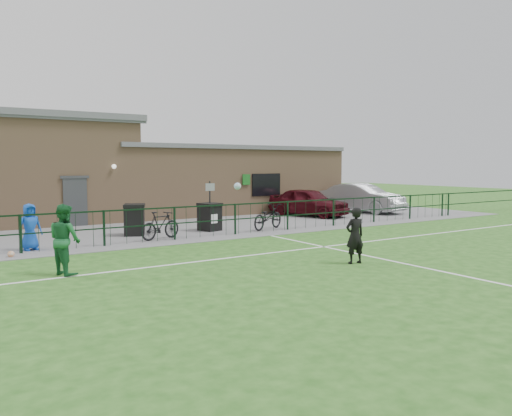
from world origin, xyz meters
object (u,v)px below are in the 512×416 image
wheelie_bin_right (210,218)px  outfield_player (65,239)px  car_silver (362,198)px  bicycle_e (268,217)px  ball_ground (11,254)px  spectator_child (30,227)px  wheelie_bin_left (134,221)px  sign_post (210,206)px  bicycle_d (160,225)px  car_maroon (308,202)px

wheelie_bin_right → outfield_player: 8.47m
car_silver → bicycle_e: bearing=-171.3°
outfield_player → ball_ground: size_ratio=8.92×
spectator_child → outfield_player: size_ratio=0.84×
wheelie_bin_left → wheelie_bin_right: bearing=16.1°
wheelie_bin_right → car_silver: 11.15m
sign_post → bicycle_e: bearing=-26.6°
car_silver → bicycle_e: size_ratio=2.45×
car_silver → wheelie_bin_right: bearing=180.0°
bicycle_e → ball_ground: bicycle_e is taller
bicycle_d → ball_ground: (-4.94, -0.82, -0.43)m
car_maroon → bicycle_d: (-9.59, -3.49, -0.22)m
bicycle_e → spectator_child: size_ratio=1.35×
spectator_child → outfield_player: bearing=-101.2°
sign_post → spectator_child: bearing=-170.8°
wheelie_bin_right → bicycle_e: bearing=-39.9°
wheelie_bin_left → ball_ground: (-4.53, -2.36, -0.47)m
ball_ground → bicycle_e: bearing=5.9°
car_maroon → bicycle_e: 5.85m
bicycle_e → wheelie_bin_left: bearing=52.3°
car_silver → outfield_player: (-17.59, -7.54, 0.05)m
wheelie_bin_right → car_silver: bearing=-3.3°
wheelie_bin_right → bicycle_e: 2.39m
spectator_child → ball_ground: size_ratio=7.49×
wheelie_bin_right → car_silver: car_silver is taller
wheelie_bin_left → bicycle_e: wheelie_bin_left is taller
car_maroon → car_silver: (3.89, 0.05, 0.07)m
outfield_player → bicycle_e: bearing=-83.3°
wheelie_bin_right → bicycle_e: bicycle_e is taller
wheelie_bin_left → wheelie_bin_right: wheelie_bin_left is taller
wheelie_bin_right → spectator_child: size_ratio=0.71×
bicycle_d → spectator_child: (-4.27, 0.13, 0.22)m
bicycle_d → outfield_player: 5.75m
sign_post → car_silver: sign_post is taller
bicycle_e → ball_ground: bearing=72.9°
sign_post → car_maroon: sign_post is taller
wheelie_bin_left → sign_post: (3.06, -0.30, 0.45)m
outfield_player → bicycle_d: bearing=-64.3°
car_silver → outfield_player: 19.14m
outfield_player → car_maroon: bearing=-79.9°
wheelie_bin_left → ball_ground: bearing=-129.3°
sign_post → car_maroon: 7.30m
car_silver → bicycle_d: bearing=-177.6°
wheelie_bin_left → car_silver: 14.04m
wheelie_bin_right → ball_ground: size_ratio=5.30×
car_maroon → spectator_child: (-13.86, -3.36, 0.00)m
car_silver → bicycle_e: (-8.72, -3.35, -0.28)m
bicycle_d → spectator_child: 4.28m
car_maroon → spectator_child: same height
wheelie_bin_left → bicycle_e: size_ratio=0.55×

